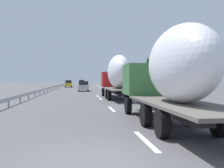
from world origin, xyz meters
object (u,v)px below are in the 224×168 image
Objects in this scene: car_silver_hatch at (83,86)px; car_black_suv at (82,83)px; truck_lead at (117,75)px; road_sign at (115,79)px; truck_trailing at (170,73)px; car_yellow_coupe at (69,84)px.

car_silver_hatch is 41.00m from car_black_suv.
truck_lead is 4.37× the size of road_sign.
car_silver_hatch is 8.51m from road_sign.
road_sign is (24.92, -3.10, -0.48)m from truck_lead.
truck_lead is 1.08× the size of truck_trailing.
truck_trailing is 61.57m from car_yellow_coupe.
car_silver_hatch is 24.60m from car_yellow_coupe.
truck_lead is 17.24m from truck_trailing.
car_black_suv is at bearing 0.07° from car_silver_hatch.
car_yellow_coupe is (24.32, 3.68, 0.03)m from car_silver_hatch.
car_black_suv is (77.82, 3.47, -1.45)m from truck_trailing.
car_yellow_coupe is at bearing 9.18° from truck_lead.
truck_trailing reaches higher than car_silver_hatch.
truck_trailing is at bearing -180.00° from truck_lead.
car_black_suv reaches higher than car_silver_hatch.
truck_lead reaches higher than truck_trailing.
road_sign is at bearing -50.68° from car_silver_hatch.
truck_trailing reaches higher than car_yellow_coupe.
truck_lead is at bearing -170.10° from car_silver_hatch.
car_yellow_coupe is at bearing 167.74° from car_black_suv.
truck_lead reaches higher than car_black_suv.
truck_trailing is 42.28m from road_sign.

